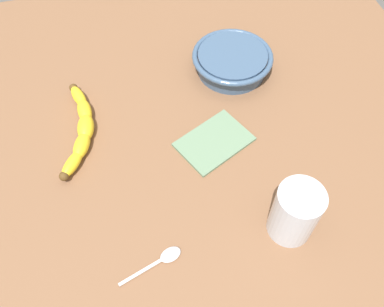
{
  "coord_description": "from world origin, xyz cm",
  "views": [
    {
      "loc": [
        -8.83,
        -41.03,
        67.89
      ],
      "look_at": [
        1.65,
        0.63,
        5.0
      ],
      "focal_mm": 38.19,
      "sensor_mm": 36.0,
      "label": 1
    }
  ],
  "objects_px": {
    "smoothie_glass": "(295,213)",
    "ceramic_bowl": "(232,61)",
    "banana": "(81,128)",
    "teaspoon": "(167,257)"
  },
  "relations": [
    {
      "from": "smoothie_glass",
      "to": "ceramic_bowl",
      "type": "relative_size",
      "value": 0.63
    },
    {
      "from": "banana",
      "to": "ceramic_bowl",
      "type": "distance_m",
      "value": 0.35
    },
    {
      "from": "smoothie_glass",
      "to": "ceramic_bowl",
      "type": "distance_m",
      "value": 0.39
    },
    {
      "from": "smoothie_glass",
      "to": "teaspoon",
      "type": "height_order",
      "value": "smoothie_glass"
    },
    {
      "from": "banana",
      "to": "smoothie_glass",
      "type": "distance_m",
      "value": 0.44
    },
    {
      "from": "ceramic_bowl",
      "to": "teaspoon",
      "type": "bearing_deg",
      "value": -120.67
    },
    {
      "from": "teaspoon",
      "to": "ceramic_bowl",
      "type": "bearing_deg",
      "value": 41.51
    },
    {
      "from": "smoothie_glass",
      "to": "teaspoon",
      "type": "xyz_separation_m",
      "value": [
        -0.21,
        -0.0,
        -0.05
      ]
    },
    {
      "from": "banana",
      "to": "smoothie_glass",
      "type": "bearing_deg",
      "value": -122.73
    },
    {
      "from": "banana",
      "to": "teaspoon",
      "type": "height_order",
      "value": "banana"
    }
  ]
}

